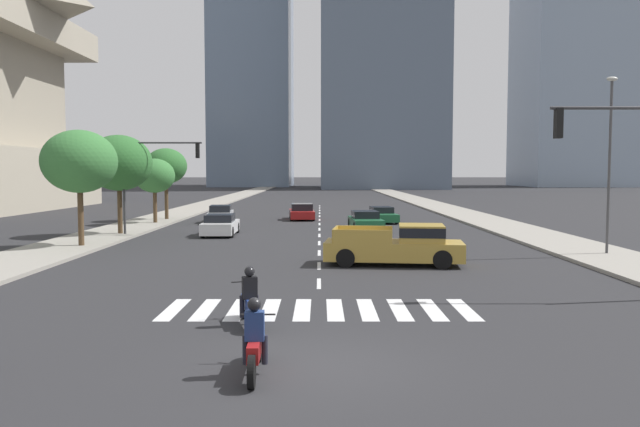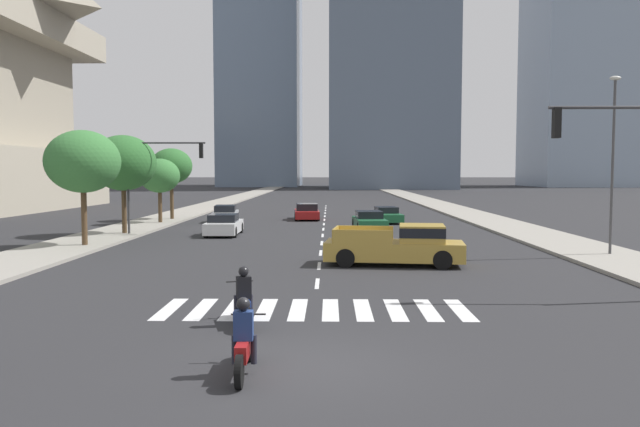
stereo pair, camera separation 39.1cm
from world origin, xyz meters
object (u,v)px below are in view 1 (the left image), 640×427
Objects in this scene: sedan_green_0 at (383,215)px; sedan_silver_4 at (222,214)px; traffic_signal_far at (154,167)px; street_tree_nearest at (80,162)px; sedan_green_2 at (366,221)px; street_lamp_east at (611,152)px; sedan_red_1 at (303,212)px; sedan_white_3 at (221,225)px; street_tree_fourth at (167,166)px; motorcycle_trailing at (256,344)px; street_tree_third at (155,176)px; pickup_truck at (401,245)px; street_tree_second at (120,163)px; motorcycle_third at (250,302)px.

sedan_silver_4 is at bearing -95.29° from sedan_green_0.
traffic_signal_far reaches higher than street_tree_nearest.
sedan_green_2 is 16.74m from street_lamp_east.
sedan_red_1 is 0.79× the size of street_tree_nearest.
sedan_silver_4 reaches higher than sedan_white_3.
sedan_white_3 is 13.00m from street_tree_fourth.
motorcycle_trailing is 0.48× the size of street_tree_third.
pickup_truck is 21.35m from sedan_green_0.
street_tree_second is (-2.14, 0.39, 0.21)m from traffic_signal_far.
street_lamp_east is (9.66, 2.57, 3.88)m from pickup_truck.
street_tree_second reaches higher than motorcycle_third.
pickup_truck reaches higher than sedan_silver_4.
motorcycle_trailing is 22.01m from street_lamp_east.
pickup_truck is at bearing -42.80° from motorcycle_third.
sedan_green_2 is 0.86× the size of street_tree_fourth.
street_tree_nearest is at bearing 27.74° from motorcycle_trailing.
street_tree_nearest is (-24.91, 2.99, -0.38)m from street_lamp_east.
sedan_red_1 is (0.32, 34.02, 0.01)m from motorcycle_third.
sedan_green_0 is at bearing 6.27° from street_tree_third.
sedan_red_1 is 11.82m from street_tree_third.
sedan_green_0 is at bearing 43.46° from street_tree_nearest.
sedan_red_1 is (-0.22, 37.80, 0.01)m from motorcycle_trailing.
sedan_green_0 is at bearing 34.88° from traffic_signal_far.
street_tree_fourth is at bearing 90.00° from street_tree_nearest.
sedan_red_1 is (-4.75, 24.06, -0.22)m from pickup_truck.
motorcycle_third is 0.36× the size of traffic_signal_far.
traffic_signal_far is 11.81m from street_tree_fourth.
traffic_signal_far is at bearing 69.28° from street_tree_nearest.
street_tree_third is (-14.93, 4.12, 2.94)m from sedan_green_2.
pickup_truck is at bearing -8.98° from sedan_green_0.
street_tree_nearest is 17.27m from street_tree_fourth.
motorcycle_third is 0.44× the size of sedan_green_2.
motorcycle_trailing is 14.47m from pickup_truck.
sedan_white_3 is at bearing -176.22° from sedan_silver_4.
pickup_truck is 10.73m from street_lamp_east.
motorcycle_third is 31.91m from sedan_green_0.
street_tree_nearest reaches higher than sedan_white_3.
street_tree_second is (-5.95, -0.25, 3.74)m from sedan_white_3.
motorcycle_trailing is at bearing 176.64° from sedan_red_1.
street_tree_second is at bearing -90.00° from street_tree_fourth.
sedan_silver_4 is at bearing 65.30° from street_tree_second.
motorcycle_third is 18.92m from street_tree_nearest.
street_tree_second reaches higher than sedan_green_0.
pickup_truck is at bearing -37.29° from street_tree_second.
motorcycle_third is 0.49× the size of sedan_white_3.
street_tree_third is (-24.91, 16.91, -1.18)m from street_lamp_east.
motorcycle_third is at bearing -69.22° from traffic_signal_far.
street_tree_nearest is (-5.95, -6.30, 3.72)m from sedan_white_3.
motorcycle_trailing is at bearing -175.06° from sedan_silver_4.
pickup_truck is 0.74× the size of street_lamp_east.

